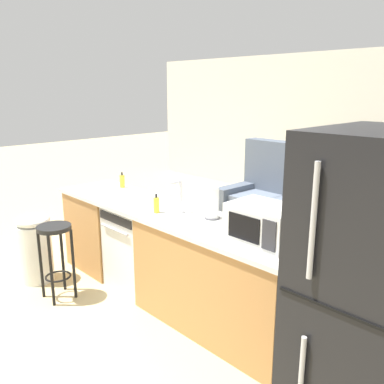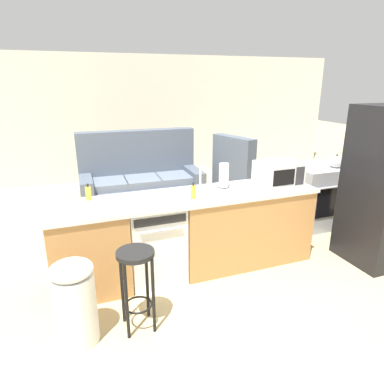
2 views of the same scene
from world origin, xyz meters
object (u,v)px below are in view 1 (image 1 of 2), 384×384
Objects in this scene: paper_towel_roll at (212,203)px; dish_soap_bottle at (122,181)px; couch at (295,211)px; microwave at (264,224)px; trash_bin at (35,247)px; dishwasher at (141,246)px; bar_stool at (56,246)px; soap_bottle at (156,205)px.

paper_towel_roll is 1.60× the size of dish_soap_bottle.
couch is (-0.52, 2.19, -0.64)m from paper_towel_roll.
microwave reaches higher than trash_bin.
microwave is at bearing -0.05° from dishwasher.
dishwasher is 1.14× the size of bar_stool.
dishwasher is 1.14× the size of trash_bin.
soap_bottle is 1.08m from dish_soap_bottle.
soap_bottle is at bearing 26.64° from trash_bin.
dishwasher is at bearing 164.31° from soap_bottle.
dishwasher is 1.08m from paper_towel_roll.
dishwasher reaches higher than trash_bin.
dish_soap_bottle is 0.24× the size of trash_bin.
dish_soap_bottle is 1.10m from bar_stool.
dishwasher is 0.86m from dish_soap_bottle.
paper_towel_roll reaches higher than dishwasher.
soap_bottle is 0.09× the size of couch.
dishwasher is 0.41× the size of couch.
dish_soap_bottle reaches higher than trash_bin.
couch is at bearing 91.24° from soap_bottle.
dish_soap_bottle reaches higher than bar_stool.
paper_towel_roll is at bearing 168.64° from microwave.
dishwasher is 1.68× the size of microwave.
trash_bin is 0.37× the size of couch.
paper_towel_roll is at bearing 35.88° from bar_stool.
paper_towel_roll is at bearing 8.33° from dishwasher.
bar_stool is at bearing -144.12° from paper_towel_roll.
trash_bin is at bearing -153.12° from paper_towel_roll.
microwave is (1.51, -0.00, 0.62)m from dishwasher.
paper_towel_roll is (0.87, 0.13, 0.62)m from dishwasher.
dish_soap_bottle is (-0.62, 0.22, 0.55)m from dishwasher.
microwave is 2.07m from bar_stool.
dishwasher is 0.70m from soap_bottle.
dish_soap_bottle is 0.09× the size of couch.
bar_stool is at bearing -158.00° from microwave.
couch is (1.21, 3.06, 0.02)m from trash_bin.
trash_bin is (-2.37, -0.75, -0.66)m from microwave.
couch is at bearing 81.27° from dishwasher.
bar_stool is 1.00× the size of trash_bin.
soap_bottle and dish_soap_bottle have the same top height.
dishwasher is 1.64m from microwave.
dishwasher is at bearing 65.40° from bar_stool.
trash_bin is at bearing -138.80° from dishwasher.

